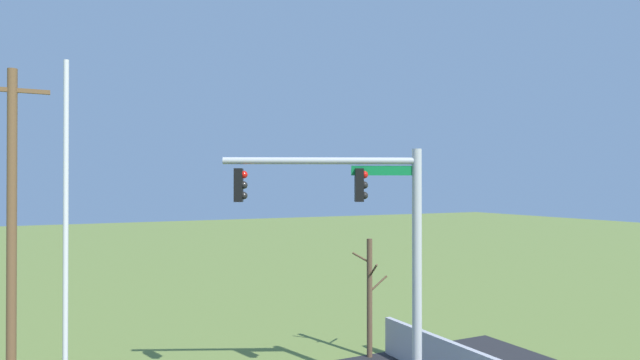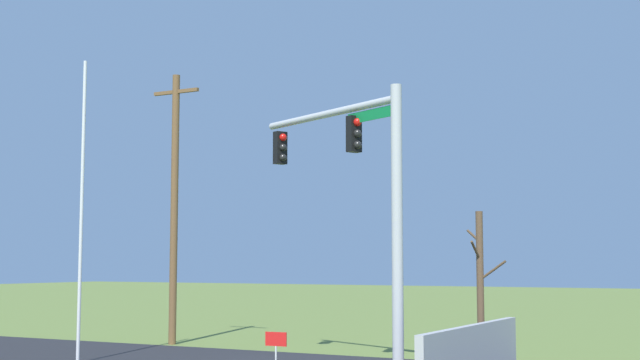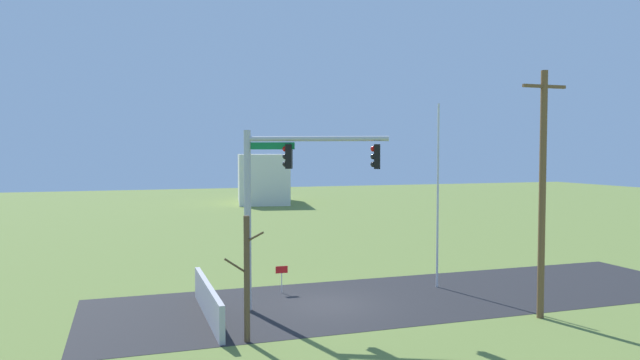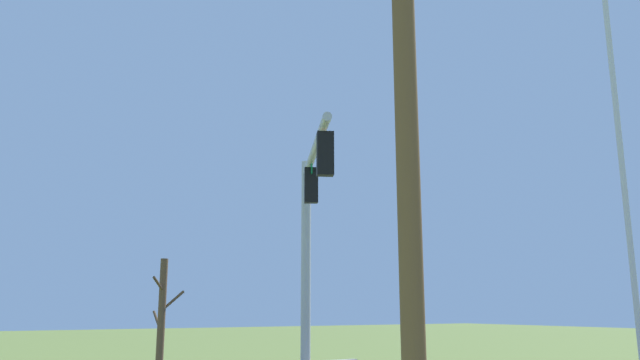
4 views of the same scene
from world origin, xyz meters
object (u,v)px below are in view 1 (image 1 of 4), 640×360
at_px(utility_pole, 12,232).
at_px(flagpole, 66,282).
at_px(bare_tree, 370,296).
at_px(signal_mast, 370,228).

bearing_deg(utility_pole, flagpole, -78.47).
bearing_deg(flagpole, utility_pole, 101.53).
distance_m(utility_pole, bare_tree, 11.60).
bearing_deg(utility_pole, signal_mast, -23.74).
relative_size(utility_pole, bare_tree, 2.22).
distance_m(flagpole, bare_tree, 11.48).
height_order(flagpole, utility_pole, utility_pole).
xyz_separation_m(utility_pole, bare_tree, (11.26, -0.72, -2.71)).
height_order(signal_mast, bare_tree, signal_mast).
bearing_deg(signal_mast, utility_pole, 156.26).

